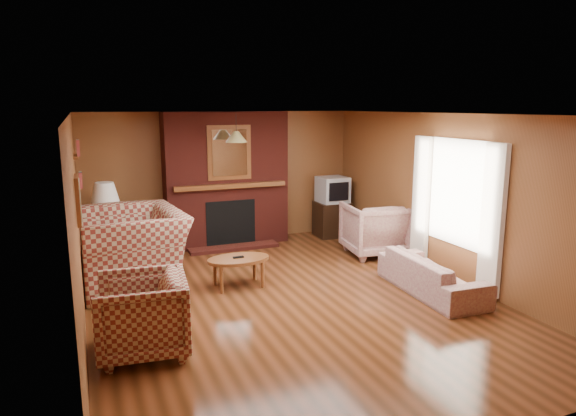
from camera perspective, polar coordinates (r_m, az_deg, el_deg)
name	(u,v)px	position (r m, az deg, el deg)	size (l,w,h in m)	color
floor	(289,299)	(6.86, 0.10, -10.09)	(6.50, 6.50, 0.00)	#3F200D
ceiling	(289,114)	(6.39, 0.11, 10.38)	(6.50, 6.50, 0.00)	white
wall_back	(223,177)	(9.57, -7.28, 3.39)	(6.50, 6.50, 0.00)	brown
wall_front	(465,296)	(3.82, 19.10, -9.27)	(6.50, 6.50, 0.00)	brown
wall_left	(77,227)	(6.06, -22.38, -1.98)	(6.50, 6.50, 0.00)	brown
wall_right	(448,197)	(7.80, 17.38, 1.17)	(6.50, 6.50, 0.00)	brown
fireplace	(226,180)	(9.31, -6.86, 3.07)	(2.20, 0.82, 2.40)	#521811
window_right	(454,205)	(7.63, 18.01, 0.36)	(0.10, 1.85, 2.00)	beige
bookshelf	(79,166)	(7.86, -22.23, 4.36)	(0.09, 0.55, 0.71)	brown
botanical_print	(78,200)	(5.69, -22.29, 0.82)	(0.05, 0.40, 0.50)	brown
pendant_light	(236,137)	(8.58, -5.76, 7.89)	(0.36, 0.36, 0.48)	black
plaid_loveseat	(130,247)	(7.64, -17.14, -4.19)	(1.62, 1.42, 1.06)	maroon
plaid_armchair	(142,315)	(5.53, -15.93, -11.37)	(0.88, 0.90, 0.82)	maroon
floral_sofa	(432,274)	(7.29, 15.67, -7.09)	(1.75, 0.68, 0.51)	#B9AC8F
floral_armchair	(375,229)	(8.85, 9.59, -2.29)	(0.95, 0.98, 0.89)	#B9AC8F
coffee_table	(238,261)	(7.23, -5.54, -5.93)	(0.88, 0.54, 0.44)	brown
side_table	(109,246)	(8.65, -19.32, -4.00)	(0.47, 0.47, 0.63)	brown
table_lamp	(105,202)	(8.50, -19.63, 0.61)	(0.43, 0.43, 0.71)	white
tv_stand	(332,219)	(10.03, 4.91, -1.21)	(0.62, 0.56, 0.67)	black
crt_tv	(333,190)	(9.91, 4.98, 2.05)	(0.54, 0.54, 0.49)	#B1B3B9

